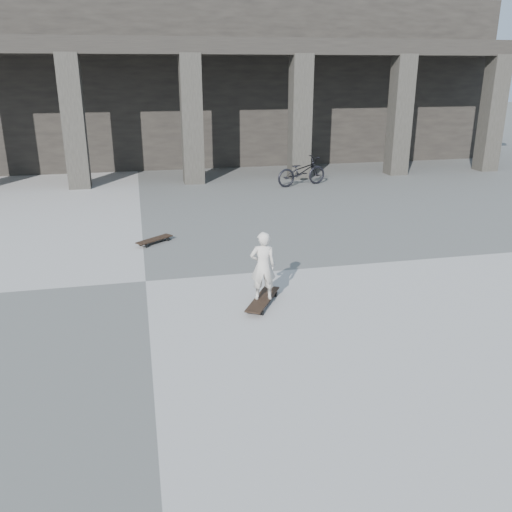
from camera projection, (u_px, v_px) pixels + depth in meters
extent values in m
plane|color=#525250|center=(146.00, 281.00, 9.57)|extent=(90.00, 90.00, 0.00)
cube|color=black|center=(131.00, 83.00, 21.49)|extent=(28.00, 6.00, 6.00)
cube|color=black|center=(129.00, 46.00, 17.04)|extent=(28.00, 2.80, 0.50)
cube|color=#2A2823|center=(74.00, 122.00, 16.39)|extent=(0.65, 0.65, 4.00)
cube|color=#2A2823|center=(192.00, 120.00, 17.11)|extent=(0.65, 0.65, 4.00)
cube|color=#2A2823|center=(300.00, 118.00, 17.83)|extent=(0.65, 0.65, 4.00)
cube|color=#2A2823|center=(400.00, 116.00, 18.56)|extent=(0.65, 0.65, 4.00)
cube|color=#2A2823|center=(492.00, 114.00, 19.28)|extent=(0.65, 0.65, 4.00)
cube|color=black|center=(263.00, 299.00, 8.60)|extent=(0.76, 1.05, 0.02)
cube|color=#B2B2B7|center=(270.00, 293.00, 8.95)|extent=(0.22, 0.16, 0.03)
cube|color=#B2B2B7|center=(255.00, 311.00, 8.27)|extent=(0.22, 0.16, 0.03)
cylinder|color=black|center=(263.00, 293.00, 8.99)|extent=(0.07, 0.09, 0.08)
cylinder|color=black|center=(276.00, 294.00, 8.92)|extent=(0.07, 0.09, 0.08)
cylinder|color=black|center=(248.00, 311.00, 8.31)|extent=(0.07, 0.09, 0.08)
cylinder|color=black|center=(262.00, 313.00, 8.24)|extent=(0.07, 0.09, 0.08)
cube|color=black|center=(154.00, 239.00, 11.60)|extent=(0.82, 0.71, 0.02)
cube|color=#B2B2B7|center=(165.00, 238.00, 11.83)|extent=(0.16, 0.19, 0.03)
cube|color=#B2B2B7|center=(143.00, 245.00, 11.39)|extent=(0.16, 0.19, 0.03)
cylinder|color=black|center=(162.00, 238.00, 11.90)|extent=(0.08, 0.07, 0.08)
cylinder|color=black|center=(168.00, 239.00, 11.78)|extent=(0.08, 0.07, 0.08)
cylinder|color=black|center=(140.00, 244.00, 11.45)|extent=(0.08, 0.07, 0.08)
cylinder|color=black|center=(146.00, 246.00, 11.33)|extent=(0.08, 0.07, 0.08)
imported|color=beige|center=(263.00, 266.00, 8.41)|extent=(0.42, 0.30, 1.10)
imported|color=black|center=(302.00, 171.00, 17.18)|extent=(1.83, 1.05, 0.91)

